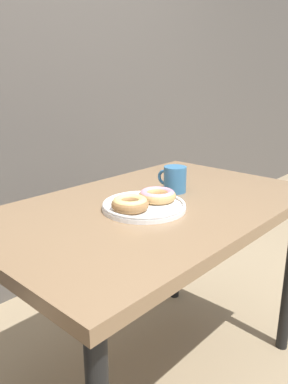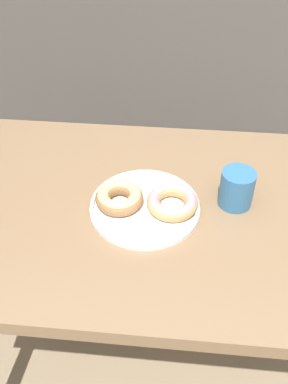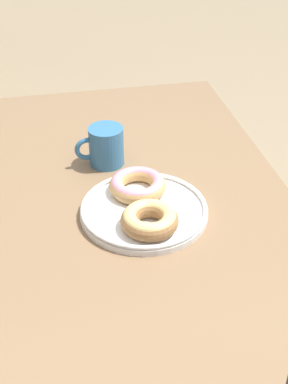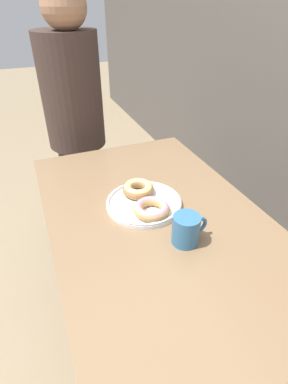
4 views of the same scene
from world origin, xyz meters
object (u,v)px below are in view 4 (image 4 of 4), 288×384
dining_table (156,234)px  donut_plate (144,200)px  coffee_mug (187,229)px  person_figure (76,129)px

dining_table → donut_plate: size_ratio=3.94×
dining_table → coffee_mug: (0.15, 0.03, 0.13)m
coffee_mug → person_figure: (-1.02, -0.15, -0.03)m
dining_table → donut_plate: (-0.07, -0.02, 0.11)m
donut_plate → person_figure: 0.80m
person_figure → coffee_mug: bearing=8.2°
dining_table → donut_plate: 0.13m
donut_plate → coffee_mug: bearing=12.5°
dining_table → donut_plate: donut_plate is taller
person_figure → dining_table: bearing=7.6°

